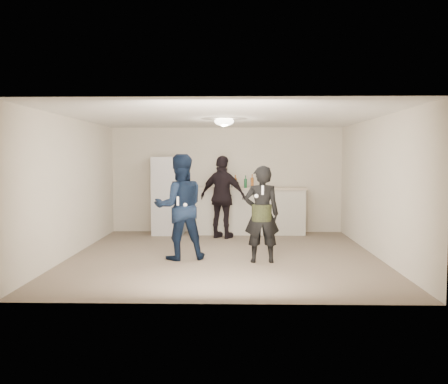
{
  "coord_description": "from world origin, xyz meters",
  "views": [
    {
      "loc": [
        0.21,
        -8.95,
        1.77
      ],
      "look_at": [
        0.0,
        0.2,
        1.15
      ],
      "focal_mm": 40.0,
      "sensor_mm": 36.0,
      "label": 1
    }
  ],
  "objects_px": {
    "shaker": "(230,184)",
    "man": "(180,207)",
    "counter": "(249,212)",
    "fridge": "(168,196)",
    "woman": "(262,214)",
    "spectator": "(223,197)"
  },
  "relations": [
    {
      "from": "counter",
      "to": "man",
      "type": "bearing_deg",
      "value": -113.33
    },
    {
      "from": "shaker",
      "to": "spectator",
      "type": "height_order",
      "value": "spectator"
    },
    {
      "from": "fridge",
      "to": "woman",
      "type": "relative_size",
      "value": 1.09
    },
    {
      "from": "fridge",
      "to": "woman",
      "type": "height_order",
      "value": "fridge"
    },
    {
      "from": "woman",
      "to": "spectator",
      "type": "bearing_deg",
      "value": -77.35
    },
    {
      "from": "counter",
      "to": "fridge",
      "type": "xyz_separation_m",
      "value": [
        -1.87,
        -0.07,
        0.38
      ]
    },
    {
      "from": "fridge",
      "to": "spectator",
      "type": "relative_size",
      "value": 0.98
    },
    {
      "from": "fridge",
      "to": "man",
      "type": "height_order",
      "value": "man"
    },
    {
      "from": "shaker",
      "to": "man",
      "type": "distance_m",
      "value": 3.19
    },
    {
      "from": "woman",
      "to": "spectator",
      "type": "height_order",
      "value": "spectator"
    },
    {
      "from": "fridge",
      "to": "woman",
      "type": "xyz_separation_m",
      "value": [
        2.01,
        -3.14,
        -0.08
      ]
    },
    {
      "from": "fridge",
      "to": "counter",
      "type": "bearing_deg",
      "value": 2.14
    },
    {
      "from": "counter",
      "to": "spectator",
      "type": "xyz_separation_m",
      "value": [
        -0.59,
        -0.65,
        0.39
      ]
    },
    {
      "from": "shaker",
      "to": "man",
      "type": "bearing_deg",
      "value": -105.37
    },
    {
      "from": "fridge",
      "to": "spectator",
      "type": "distance_m",
      "value": 1.41
    },
    {
      "from": "counter",
      "to": "shaker",
      "type": "bearing_deg",
      "value": 167.52
    },
    {
      "from": "fridge",
      "to": "man",
      "type": "bearing_deg",
      "value": -78.43
    },
    {
      "from": "shaker",
      "to": "woman",
      "type": "xyz_separation_m",
      "value": [
        0.58,
        -3.31,
        -0.35
      ]
    },
    {
      "from": "counter",
      "to": "man",
      "type": "relative_size",
      "value": 1.41
    },
    {
      "from": "spectator",
      "to": "woman",
      "type": "bearing_deg",
      "value": 130.29
    },
    {
      "from": "shaker",
      "to": "woman",
      "type": "bearing_deg",
      "value": -80.13
    },
    {
      "from": "woman",
      "to": "spectator",
      "type": "distance_m",
      "value": 2.66
    }
  ]
}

